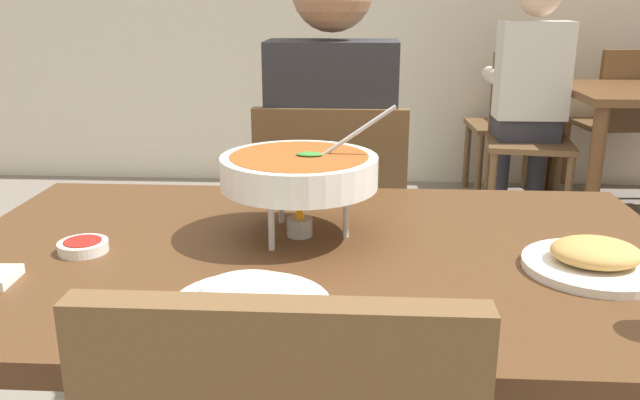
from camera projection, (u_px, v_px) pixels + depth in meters
name	position (u px, v px, depth m)	size (l,w,h in m)	color
dining_table_main	(315.00, 300.00, 1.26)	(1.36, 0.84, 0.73)	#51331C
chair_diner_main	(331.00, 233.00, 1.97)	(0.44, 0.44, 0.90)	brown
diner_main	(332.00, 153.00, 1.93)	(0.40, 0.45, 1.31)	#2D2D38
curry_bowl	(299.00, 172.00, 1.26)	(0.33, 0.30, 0.26)	silver
rice_plate	(250.00, 300.00, 0.98)	(0.24, 0.24, 0.06)	white
appetizer_plate	(595.00, 259.00, 1.13)	(0.24, 0.24, 0.06)	white
sauce_dish	(83.00, 246.00, 1.21)	(0.09, 0.09, 0.02)	white
chair_bg_left	(529.00, 127.00, 3.60)	(0.49, 0.49, 0.90)	brown
chair_bg_right	(523.00, 114.00, 4.00)	(0.45, 0.45, 0.90)	brown
chair_bg_window	(621.00, 114.00, 4.00)	(0.49, 0.49, 0.90)	brown
patron_bg_left	(530.00, 84.00, 3.50)	(0.40, 0.45, 1.31)	#2D2D38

